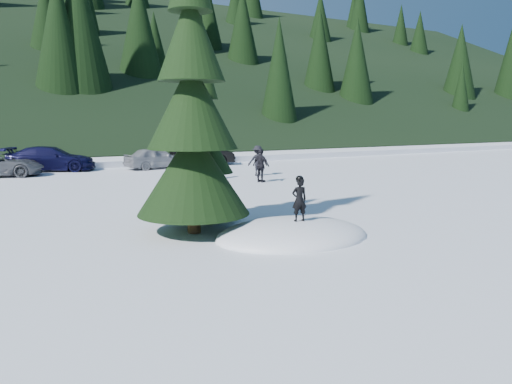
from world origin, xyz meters
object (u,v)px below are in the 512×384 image
adult_1 (261,166)px  car_3 (51,159)px  spruce_short (205,155)px  child_skier (299,200)px  spruce_tall (192,116)px  adult_2 (258,161)px  car_4 (156,158)px  adult_0 (213,165)px  car_5 (202,154)px

adult_1 → car_3: (-8.67, 11.23, -0.09)m
spruce_short → child_skier: (1.26, -3.43, -1.03)m
spruce_tall → adult_1: size_ratio=4.99×
spruce_tall → spruce_short: 2.11m
spruce_tall → adult_2: spruce_tall is taller
child_skier → car_4: child_skier is taller
spruce_short → adult_2: spruce_short is taller
spruce_short → adult_0: spruce_short is taller
car_5 → car_4: bearing=128.3°
child_skier → adult_1: 12.19m
child_skier → adult_2: bearing=-104.0°
child_skier → car_3: (-3.50, 22.27, -0.30)m
car_4 → car_5: bearing=-82.6°
adult_2 → car_3: bearing=-19.9°
spruce_tall → child_skier: (2.26, -2.03, -2.25)m
car_4 → adult_2: bearing=-160.5°
car_3 → adult_1: bearing=-119.2°
adult_2 → car_4: adult_2 is taller
spruce_short → adult_2: 12.95m
spruce_tall → adult_0: bearing=63.1°
spruce_short → car_4: 17.61m
adult_2 → car_3: size_ratio=0.33×
child_skier → adult_0: (3.55, 13.45, -0.28)m
child_skier → car_4: bearing=-86.2°
spruce_tall → adult_0: spruce_tall is taller
adult_0 → car_3: adult_0 is taller
adult_0 → child_skier: bearing=64.8°
spruce_short → car_4: (3.97, 17.10, -1.40)m
car_3 → car_4: bearing=-82.6°
adult_2 → car_5: (-0.04, 7.96, -0.10)m
spruce_short → car_4: bearing=76.9°
adult_1 → car_4: 9.80m
car_5 → adult_1: bearing=-165.7°
car_5 → car_3: bearing=107.8°
child_skier → adult_0: bearing=-93.4°
adult_2 → child_skier: bearing=85.3°
adult_2 → car_4: 7.79m
spruce_short → adult_1: spruce_short is taller
adult_2 → car_5: adult_2 is taller
adult_0 → car_3: 11.28m
adult_2 → car_3: (-10.00, 8.55, -0.09)m
child_skier → car_5: size_ratio=0.25×
car_3 → spruce_short: bearing=-150.1°
spruce_tall → car_5: spruce_tall is taller
adult_0 → car_4: 7.12m
spruce_tall → car_3: (-1.24, 20.24, -2.55)m
spruce_tall → car_3: bearing=93.5°
spruce_short → car_5: size_ratio=1.15×
spruce_tall → car_4: bearing=75.0°
adult_0 → car_3: size_ratio=0.30×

